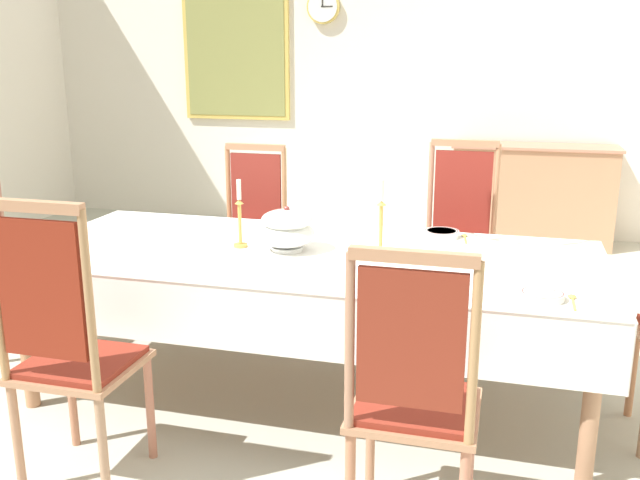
% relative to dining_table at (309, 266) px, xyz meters
% --- Properties ---
extents(ground, '(7.65, 6.96, 0.04)m').
position_rel_dining_table_xyz_m(ground, '(0.00, 0.19, -0.70)').
color(ground, '#B8BAAB').
extents(back_wall, '(7.65, 0.08, 3.12)m').
position_rel_dining_table_xyz_m(back_wall, '(0.00, 3.70, 0.88)').
color(back_wall, silver).
rests_on(back_wall, ground).
extents(dining_table, '(2.77, 1.16, 0.75)m').
position_rel_dining_table_xyz_m(dining_table, '(0.00, 0.00, 0.00)').
color(dining_table, '#B37A53').
rests_on(dining_table, ground).
extents(tablecloth, '(2.79, 1.18, 0.29)m').
position_rel_dining_table_xyz_m(tablecloth, '(0.00, 0.00, 0.01)').
color(tablecloth, white).
rests_on(tablecloth, dining_table).
extents(chair_south_a, '(0.44, 0.42, 1.19)m').
position_rel_dining_table_xyz_m(chair_south_a, '(-0.68, -0.99, -0.08)').
color(chair_south_a, '#B17153').
rests_on(chair_south_a, ground).
extents(chair_north_a, '(0.44, 0.42, 1.13)m').
position_rel_dining_table_xyz_m(chair_north_a, '(-0.68, 0.99, -0.10)').
color(chair_north_a, '#B27950').
rests_on(chair_north_a, ground).
extents(chair_south_b, '(0.44, 0.42, 1.11)m').
position_rel_dining_table_xyz_m(chair_south_b, '(0.65, -0.99, -0.11)').
color(chair_south_b, '#A97254').
rests_on(chair_south_b, ground).
extents(chair_north_b, '(0.44, 0.42, 1.19)m').
position_rel_dining_table_xyz_m(chair_north_b, '(0.65, 0.99, -0.08)').
color(chair_north_b, tan).
rests_on(chair_north_b, ground).
extents(chair_head_west, '(0.42, 0.44, 1.10)m').
position_rel_dining_table_xyz_m(chair_head_west, '(-1.79, 0.00, -0.11)').
color(chair_head_west, '#A77758').
rests_on(chair_head_west, ground).
extents(soup_tureen, '(0.28, 0.28, 0.22)m').
position_rel_dining_table_xyz_m(soup_tureen, '(-0.11, 0.00, 0.18)').
color(soup_tureen, silver).
rests_on(soup_tureen, tablecloth).
extents(candlestick_west, '(0.07, 0.07, 0.34)m').
position_rel_dining_table_xyz_m(candlestick_west, '(-0.35, 0.00, 0.21)').
color(candlestick_west, gold).
rests_on(candlestick_west, tablecloth).
extents(candlestick_east, '(0.07, 0.07, 0.37)m').
position_rel_dining_table_xyz_m(candlestick_east, '(0.35, 0.00, 0.22)').
color(candlestick_east, gold).
rests_on(candlestick_east, tablecloth).
extents(bowl_near_left, '(0.17, 0.17, 0.03)m').
position_rel_dining_table_xyz_m(bowl_near_left, '(1.07, -0.41, 0.09)').
color(bowl_near_left, silver).
rests_on(bowl_near_left, tablecloth).
extents(bowl_near_right, '(0.18, 0.18, 0.04)m').
position_rel_dining_table_xyz_m(bowl_near_right, '(0.60, 0.46, 0.09)').
color(bowl_near_right, silver).
rests_on(bowl_near_right, tablecloth).
extents(spoon_primary, '(0.03, 0.18, 0.01)m').
position_rel_dining_table_xyz_m(spoon_primary, '(1.19, -0.39, 0.08)').
color(spoon_primary, gold).
rests_on(spoon_primary, tablecloth).
extents(spoon_secondary, '(0.04, 0.18, 0.01)m').
position_rel_dining_table_xyz_m(spoon_secondary, '(0.71, 0.48, 0.08)').
color(spoon_secondary, gold).
rests_on(spoon_secondary, tablecloth).
extents(sideboard, '(1.44, 0.48, 0.90)m').
position_rel_dining_table_xyz_m(sideboard, '(1.13, 3.39, -0.23)').
color(sideboard, '#AF7A58').
rests_on(sideboard, ground).
extents(mounted_clock, '(0.32, 0.06, 0.32)m').
position_rel_dining_table_xyz_m(mounted_clock, '(-0.90, 3.63, 1.44)').
color(mounted_clock, '#D1B251').
extents(framed_painting, '(1.11, 0.05, 1.37)m').
position_rel_dining_table_xyz_m(framed_painting, '(-1.81, 3.64, 1.05)').
color(framed_painting, '#D1B251').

